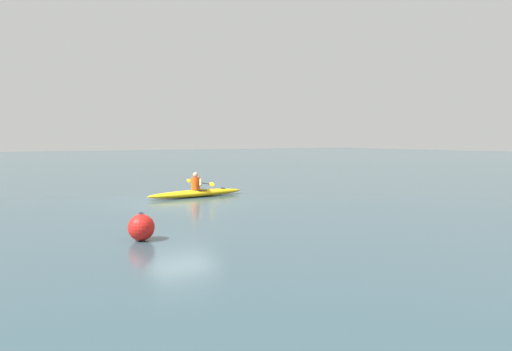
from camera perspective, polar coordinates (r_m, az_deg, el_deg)
The scene contains 4 objects.
ground_plane at distance 17.89m, azimuth -9.07°, elevation -3.25°, with size 160.00×160.00×0.00m, color #334C56.
kayak at distance 19.50m, azimuth -7.25°, elevation -2.15°, with size 4.32×0.93×0.29m.
kayaker at distance 19.44m, azimuth -7.30°, elevation -0.85°, with size 0.47×2.34×0.73m.
mooring_buoy_channel_marker at distance 11.40m, azimuth -13.76°, elevation -6.14°, with size 0.62×0.62×0.67m.
Camera 1 is at (6.99, 16.29, 2.39)m, focal length 32.93 mm.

